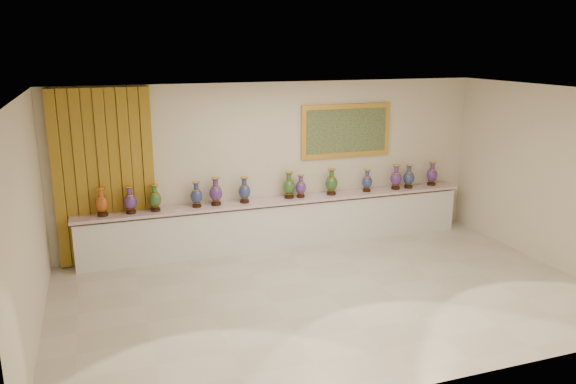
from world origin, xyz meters
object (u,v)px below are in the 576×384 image
object	(u,v)px
counter	(281,223)
vase_1	(130,201)
vase_0	(102,203)
vase_2	(155,199)

from	to	relation	value
counter	vase_1	size ratio (longest dim) A/B	15.58
counter	vase_1	distance (m)	2.74
vase_0	counter	bearing A→B (deg)	0.56
vase_0	vase_1	distance (m)	0.45
vase_2	vase_1	bearing A→B (deg)	-179.52
vase_0	vase_1	size ratio (longest dim) A/B	1.03
vase_0	vase_1	world-z (taller)	vase_0
counter	vase_1	xyz separation A→B (m)	(-2.66, -0.03, 0.67)
vase_0	vase_1	xyz separation A→B (m)	(0.45, -0.00, -0.01)
counter	vase_0	bearing A→B (deg)	-179.44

